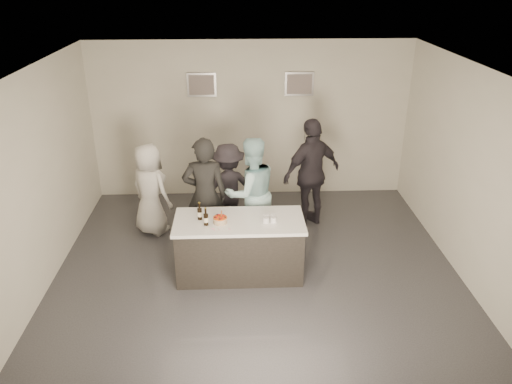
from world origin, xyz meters
TOP-DOWN VIEW (x-y plane):
  - floor at (0.00, 0.00)m, footprint 6.00×6.00m
  - ceiling at (0.00, 0.00)m, footprint 6.00×6.00m
  - wall_back at (0.00, 3.00)m, footprint 6.00×0.04m
  - wall_front at (0.00, -3.00)m, footprint 6.00×0.04m
  - wall_left at (-3.00, 0.00)m, footprint 0.04×6.00m
  - wall_right at (3.00, 0.00)m, footprint 0.04×6.00m
  - picture_left at (-0.90, 2.97)m, footprint 0.54×0.04m
  - picture_right at (0.90, 2.97)m, footprint 0.54×0.04m
  - bar_counter at (-0.26, 0.10)m, footprint 1.86×0.86m
  - cake at (-0.52, 0.02)m, footprint 0.20×0.20m
  - beer_bottle_a at (-0.81, 0.14)m, footprint 0.07×0.07m
  - beer_bottle_b at (-0.72, -0.03)m, footprint 0.07×0.07m
  - tumbler_cluster at (0.18, 0.06)m, footprint 0.19×0.19m
  - candles at (-0.51, -0.18)m, footprint 0.24×0.08m
  - person_main_black at (-0.78, 0.83)m, footprint 0.69×0.46m
  - person_main_blue at (-0.06, 0.98)m, footprint 1.08×0.97m
  - person_guest_left at (-1.73, 1.45)m, footprint 0.92×0.87m
  - person_guest_right at (1.00, 1.65)m, footprint 1.21×0.95m
  - person_guest_back at (-0.43, 1.50)m, footprint 1.12×0.81m

SIDE VIEW (x-z plane):
  - floor at x=0.00m, z-range 0.00..0.00m
  - bar_counter at x=-0.26m, z-range 0.00..0.90m
  - person_guest_back at x=-0.43m, z-range 0.00..1.56m
  - person_guest_left at x=-1.73m, z-range 0.00..1.58m
  - candles at x=-0.51m, z-range 0.90..0.91m
  - person_main_blue at x=-0.06m, z-range 0.00..1.83m
  - cake at x=-0.52m, z-range 0.90..0.98m
  - tumbler_cluster at x=0.18m, z-range 0.90..0.98m
  - person_main_black at x=-0.78m, z-range 0.00..1.90m
  - person_guest_right at x=1.00m, z-range 0.00..1.92m
  - beer_bottle_a at x=-0.81m, z-range 0.90..1.16m
  - beer_bottle_b at x=-0.72m, z-range 0.90..1.16m
  - wall_back at x=0.00m, z-range 0.00..3.00m
  - wall_front at x=0.00m, z-range 0.00..3.00m
  - wall_left at x=-3.00m, z-range 0.00..3.00m
  - wall_right at x=3.00m, z-range 0.00..3.00m
  - picture_left at x=-0.90m, z-range 1.98..2.42m
  - picture_right at x=0.90m, z-range 1.98..2.42m
  - ceiling at x=0.00m, z-range 3.00..3.00m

